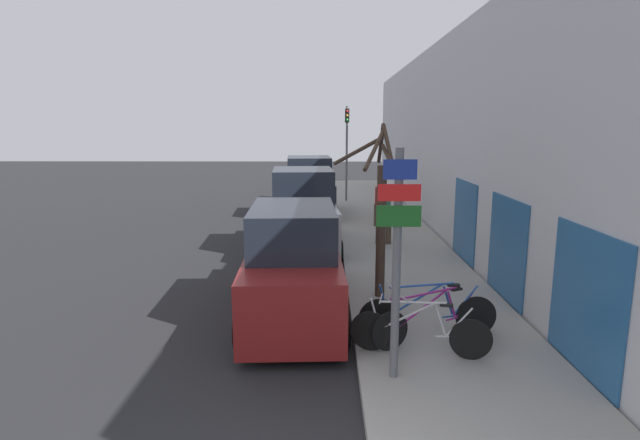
% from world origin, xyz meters
% --- Properties ---
extents(ground_plane, '(80.00, 80.00, 0.00)m').
position_xyz_m(ground_plane, '(0.00, 11.20, 0.00)').
color(ground_plane, black).
extents(sidewalk_curb, '(3.20, 32.00, 0.15)m').
position_xyz_m(sidewalk_curb, '(2.60, 14.00, 0.07)').
color(sidewalk_curb, gray).
rests_on(sidewalk_curb, ground).
extents(building_facade, '(0.23, 32.00, 6.50)m').
position_xyz_m(building_facade, '(4.35, 13.93, 3.23)').
color(building_facade, '#BCBCC1').
rests_on(building_facade, ground).
extents(signpost, '(0.60, 0.14, 3.24)m').
position_xyz_m(signpost, '(1.49, 3.12, 1.92)').
color(signpost, '#595B60').
rests_on(signpost, sidewalk_curb).
extents(bicycle_0, '(2.14, 0.57, 0.89)m').
position_xyz_m(bicycle_0, '(1.98, 3.82, 0.53)').
color(bicycle_0, black).
rests_on(bicycle_0, sidewalk_curb).
extents(bicycle_1, '(2.15, 1.00, 0.89)m').
position_xyz_m(bicycle_1, '(2.31, 4.32, 0.53)').
color(bicycle_1, black).
rests_on(bicycle_1, sidewalk_curb).
extents(bicycle_2, '(2.36, 0.44, 0.96)m').
position_xyz_m(bicycle_2, '(2.24, 4.47, 0.56)').
color(bicycle_2, black).
rests_on(bicycle_2, sidewalk_curb).
extents(parked_car_0, '(2.10, 4.84, 2.20)m').
position_xyz_m(parked_car_0, '(-0.11, 5.84, 1.00)').
color(parked_car_0, maroon).
rests_on(parked_car_0, ground).
extents(parked_car_1, '(2.32, 4.36, 2.47)m').
position_xyz_m(parked_car_1, '(-0.16, 11.04, 1.10)').
color(parked_car_1, '#B2B7BC').
rests_on(parked_car_1, ground).
extents(parked_car_2, '(2.33, 4.59, 2.49)m').
position_xyz_m(parked_car_2, '(-0.18, 16.78, 1.12)').
color(parked_car_2, black).
rests_on(parked_car_2, ground).
extents(pedestrian_near, '(0.43, 0.36, 1.63)m').
position_xyz_m(pedestrian_near, '(2.46, 14.20, 1.09)').
color(pedestrian_near, '#4C3D2D').
rests_on(pedestrian_near, sidewalk_curb).
extents(pedestrian_far, '(0.47, 0.40, 1.80)m').
position_xyz_m(pedestrian_far, '(2.28, 11.40, 1.19)').
color(pedestrian_far, '#4C3D2D').
rests_on(pedestrian_far, sidewalk_curb).
extents(street_tree, '(1.19, 2.34, 3.59)m').
position_xyz_m(street_tree, '(1.62, 6.59, 1.96)').
color(street_tree, '#3D2D23').
rests_on(street_tree, sidewalk_curb).
extents(traffic_light, '(0.20, 0.30, 4.50)m').
position_xyz_m(traffic_light, '(1.51, 20.51, 3.03)').
color(traffic_light, '#595B60').
rests_on(traffic_light, sidewalk_curb).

